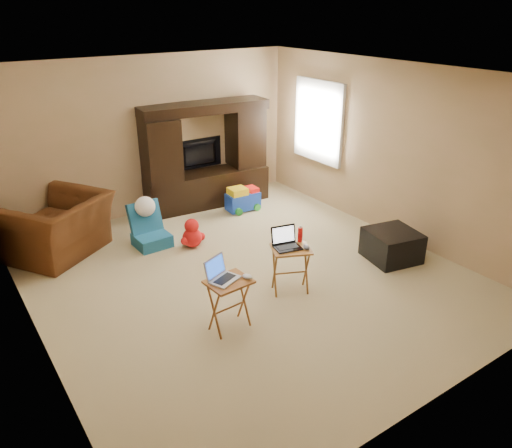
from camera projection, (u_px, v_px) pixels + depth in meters
floor at (247, 276)px, 6.40m from camera, size 5.50×5.50×0.00m
ceiling at (246, 74)px, 5.38m from camera, size 5.50×5.50×0.00m
wall_back at (151, 136)px, 7.96m from camera, size 5.00×0.00×5.00m
wall_front at (444, 282)px, 3.82m from camera, size 5.00×0.00×5.00m
wall_left at (21, 235)px, 4.60m from camera, size 0.00×5.50×5.50m
wall_right at (391, 151)px, 7.18m from camera, size 0.00×5.50×5.50m
window_pane at (319, 121)px, 8.28m from camera, size 0.00×1.20×1.20m
window_frame at (318, 121)px, 8.27m from camera, size 0.06×1.14×1.34m
entertainment_center at (206, 155)px, 8.31m from camera, size 2.17×0.74×1.74m
television at (200, 155)px, 8.48m from camera, size 0.89×0.14×0.51m
recliner at (58, 227)px, 6.80m from camera, size 1.65×1.61×0.82m
child_rocker at (151, 226)px, 7.06m from camera, size 0.49×0.55×0.63m
plush_toy at (192, 233)px, 7.08m from camera, size 0.39×0.32×0.43m
push_toy at (243, 198)px, 8.33m from camera, size 0.58×0.43×0.42m
ottoman at (392, 245)px, 6.74m from camera, size 0.75×0.75×0.41m
tray_table_left at (229, 305)px, 5.27m from camera, size 0.47×0.39×0.58m
tray_table_right at (291, 270)px, 5.94m from camera, size 0.56×0.51×0.58m
laptop_left at (224, 270)px, 5.11m from camera, size 0.38×0.35×0.24m
laptop_right at (288, 239)px, 5.77m from camera, size 0.35×0.32×0.24m
mouse_left at (247, 277)px, 5.18m from camera, size 0.11×0.14×0.05m
mouse_right at (306, 247)px, 5.79m from camera, size 0.11×0.14×0.05m
water_bottle at (300, 235)px, 5.95m from camera, size 0.06×0.06×0.18m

